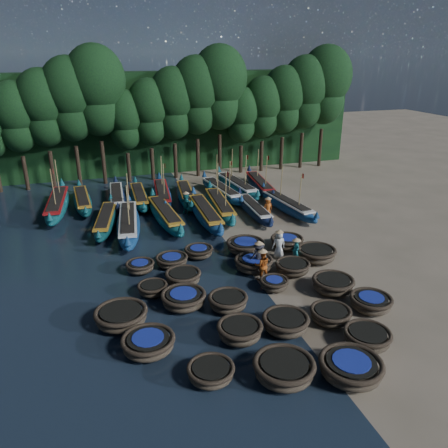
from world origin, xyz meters
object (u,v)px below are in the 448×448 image
object	(u,v)px
fisherman_3	(258,256)
coracle_11	(184,299)
coracle_6	(240,331)
long_boat_15	(221,191)
coracle_7	(286,323)
coracle_19	(316,254)
coracle_13	(274,283)
coracle_12	(228,302)
long_boat_10	(83,201)
long_boat_14	(186,195)
coracle_10	(121,316)
coracle_14	(333,284)
coracle_22	(199,251)
long_boat_4	(165,215)
long_boat_3	(128,223)
coracle_16	(183,277)
coracle_3	(351,368)
coracle_21	(172,260)
fisherman_1	(296,250)
long_boat_17	(260,185)
coracle_20	(140,266)
long_boat_5	(205,213)
long_boat_6	(220,206)
long_boat_7	(254,209)
fisherman_5	(186,203)
coracle_23	(245,246)
coracle_18	(293,267)
long_boat_12	(139,197)
coracle_9	(371,302)
coracle_17	(254,263)
long_boat_13	(162,194)
coracle_24	(287,242)
fisherman_6	(268,206)
fisherman_0	(279,244)
coracle_15	(153,288)
long_boat_8	(287,205)
long_boat_16	(236,186)
coracle_2	(284,369)
coracle_5	(148,343)
fisherman_4	(260,254)
long_boat_11	(117,197)

from	to	relation	value
fisherman_3	coracle_11	bearing A→B (deg)	35.79
coracle_6	long_boat_15	size ratio (longest dim) A/B	0.28
coracle_7	coracle_19	xyz separation A→B (m)	(4.84, 6.00, 0.01)
coracle_7	coracle_13	bearing A→B (deg)	74.10
coracle_12	long_boat_10	distance (m)	19.25
coracle_7	long_boat_10	xyz separation A→B (m)	(-8.45, 20.61, 0.07)
coracle_12	long_boat_14	size ratio (longest dim) A/B	0.25
coracle_10	coracle_14	size ratio (longest dim) A/B	1.28
coracle_22	long_boat_4	world-z (taller)	long_boat_4
long_boat_4	coracle_6	bearing A→B (deg)	-91.78
long_boat_3	coracle_16	bearing A→B (deg)	-70.49
coracle_3	coracle_22	xyz separation A→B (m)	(-2.89, 12.16, -0.10)
coracle_21	long_boat_3	distance (m)	6.42
fisherman_1	coracle_16	bearing A→B (deg)	-92.42
coracle_3	coracle_22	world-z (taller)	coracle_3
coracle_11	fisherman_1	xyz separation A→B (m)	(7.39, 2.64, 0.44)
coracle_19	coracle_16	bearing A→B (deg)	-177.09
fisherman_1	long_boat_17	bearing A→B (deg)	160.18
long_boat_10	fisherman_3	xyz separation A→B (m)	(9.47, -14.75, 0.40)
coracle_19	long_boat_14	distance (m)	14.39
coracle_20	long_boat_5	xyz separation A→B (m)	(5.74, 6.77, 0.22)
coracle_3	coracle_11	size ratio (longest dim) A/B	0.99
long_boat_3	long_boat_6	distance (m)	7.46
fisherman_1	long_boat_6	bearing A→B (deg)	-176.45
long_boat_7	fisherman_5	bearing A→B (deg)	159.74
coracle_23	long_boat_4	size ratio (longest dim) A/B	0.33
coracle_18	long_boat_12	world-z (taller)	long_boat_12
coracle_9	coracle_18	world-z (taller)	coracle_9
coracle_11	long_boat_4	xyz separation A→B (m)	(1.26, 11.71, 0.13)
coracle_12	coracle_17	xyz separation A→B (m)	(2.68, 3.46, 0.01)
coracle_19	long_boat_5	distance (m)	9.66
coracle_20	long_boat_17	distance (m)	17.69
coracle_14	long_boat_13	xyz separation A→B (m)	(-5.85, 17.79, 0.11)
coracle_24	long_boat_12	xyz separation A→B (m)	(-7.83, 12.08, 0.07)
fisherman_5	fisherman_6	distance (m)	6.32
coracle_3	fisherman_0	distance (m)	10.81
long_boat_3	coracle_13	bearing A→B (deg)	-52.05
coracle_15	long_boat_8	xyz separation A→B (m)	(12.10, 9.41, 0.18)
coracle_10	coracle_19	size ratio (longest dim) A/B	1.16
fisherman_6	long_boat_16	bearing A→B (deg)	-90.10
coracle_10	fisherman_1	distance (m)	10.98
coracle_2	coracle_17	xyz separation A→B (m)	(2.17, 8.78, -0.03)
coracle_15	fisherman_1	distance (m)	8.75
long_boat_3	long_boat_16	distance (m)	12.22
coracle_21	long_boat_15	world-z (taller)	long_boat_15
coracle_11	long_boat_16	xyz separation A→B (m)	(8.76, 17.28, 0.13)
coracle_12	long_boat_6	bearing A→B (deg)	74.55
coracle_5	coracle_9	world-z (taller)	coracle_5
long_boat_17	fisherman_4	size ratio (longest dim) A/B	4.93
coracle_23	long_boat_11	xyz separation A→B (m)	(-6.86, 12.39, 0.08)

